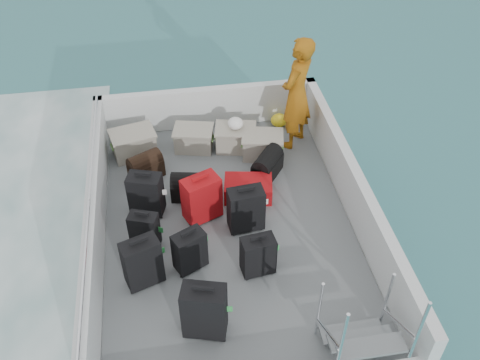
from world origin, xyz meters
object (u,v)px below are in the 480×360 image
object	(u,v)px
suitcase_1	(145,231)
suitcase_3	(204,312)
crate_3	(262,146)
passenger	(297,94)
suitcase_7	(246,210)
suitcase_0	(143,263)
suitcase_4	(190,251)
suitcase_5	(202,199)
suitcase_6	(258,256)
crate_0	(134,144)
suitcase_8	(248,189)
crate_2	(236,139)
crate_1	(194,139)
suitcase_2	(146,195)

from	to	relation	value
suitcase_1	suitcase_3	xyz separation A→B (m)	(0.62, -1.40, 0.09)
crate_3	passenger	xyz separation A→B (m)	(0.56, 0.25, 0.74)
suitcase_7	crate_3	world-z (taller)	suitcase_7
suitcase_0	suitcase_1	size ratio (longest dim) A/B	1.26
suitcase_4	suitcase_5	xyz separation A→B (m)	(0.24, 0.86, 0.05)
suitcase_6	crate_0	xyz separation A→B (m)	(-1.48, 2.63, -0.09)
suitcase_8	suitcase_1	bearing A→B (deg)	126.54
suitcase_7	crate_2	bearing A→B (deg)	80.44
suitcase_7	crate_1	distance (m)	1.93
suitcase_0	suitcase_3	bearing A→B (deg)	-70.68
suitcase_2	crate_2	xyz separation A→B (m)	(1.43, 1.24, -0.14)
suitcase_1	suitcase_5	bearing A→B (deg)	47.09
crate_2	suitcase_0	bearing A→B (deg)	-121.37
suitcase_1	suitcase_2	distance (m)	0.64
suitcase_2	crate_3	size ratio (longest dim) A/B	1.08
suitcase_4	suitcase_8	size ratio (longest dim) A/B	0.86
suitcase_1	suitcase_2	size ratio (longest dim) A/B	0.85
suitcase_2	suitcase_4	xyz separation A→B (m)	(0.50, -1.08, -0.03)
suitcase_1	suitcase_4	size ratio (longest dim) A/B	0.94
suitcase_4	crate_0	bearing A→B (deg)	78.95
suitcase_6	suitcase_8	distance (m)	1.40
suitcase_0	suitcase_4	xyz separation A→B (m)	(0.57, 0.14, -0.05)
suitcase_0	suitcase_7	world-z (taller)	suitcase_0
crate_2	crate_3	xyz separation A→B (m)	(0.38, -0.25, -0.00)
suitcase_1	suitcase_8	size ratio (longest dim) A/B	0.81
suitcase_1	crate_1	xyz separation A→B (m)	(0.81, 1.98, -0.10)
suitcase_4	suitcase_5	distance (m)	0.89
crate_2	suitcase_4	bearing A→B (deg)	-111.84
suitcase_7	crate_1	xyz separation A→B (m)	(-0.52, 1.85, -0.15)
crate_1	crate_2	world-z (taller)	crate_2
suitcase_4	suitcase_1	bearing A→B (deg)	113.96
suitcase_1	suitcase_7	xyz separation A→B (m)	(1.34, 0.12, 0.05)
suitcase_4	crate_2	xyz separation A→B (m)	(0.93, 2.32, -0.11)
suitcase_8	suitcase_0	bearing A→B (deg)	141.37
suitcase_5	suitcase_6	distance (m)	1.21
suitcase_5	passenger	distance (m)	2.27
suitcase_4	suitcase_6	distance (m)	0.84
crate_3	suitcase_1	bearing A→B (deg)	-138.78
suitcase_3	suitcase_0	bearing A→B (deg)	144.21
crate_0	crate_1	size ratio (longest dim) A/B	1.11
suitcase_6	suitcase_2	bearing A→B (deg)	128.32
suitcase_3	suitcase_7	distance (m)	1.68
suitcase_3	passenger	world-z (taller)	passenger
suitcase_3	suitcase_8	world-z (taller)	suitcase_3
suitcase_7	crate_2	size ratio (longest dim) A/B	1.09
suitcase_3	suitcase_6	world-z (taller)	suitcase_3
suitcase_0	suitcase_4	bearing A→B (deg)	-5.50
suitcase_3	crate_3	bearing A→B (deg)	83.14
suitcase_7	crate_1	world-z (taller)	suitcase_7
suitcase_5	crate_2	size ratio (longest dim) A/B	1.13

